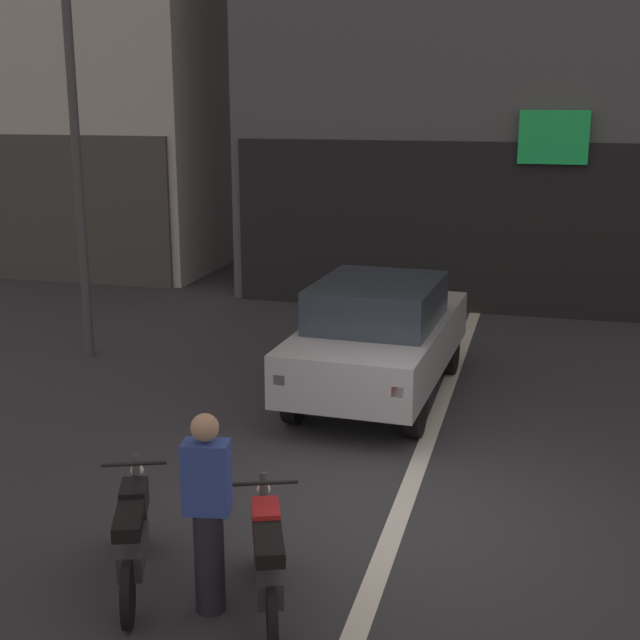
# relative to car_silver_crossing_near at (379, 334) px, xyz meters

# --- Properties ---
(ground_plane) EXTENTS (120.00, 120.00, 0.00)m
(ground_plane) POSITION_rel_car_silver_crossing_near_xyz_m (0.88, -3.38, -0.89)
(ground_plane) COLOR #333338
(lane_centre_line) EXTENTS (0.20, 18.00, 0.01)m
(lane_centre_line) POSITION_rel_car_silver_crossing_near_xyz_m (0.88, 2.62, -0.88)
(lane_centre_line) COLOR silver
(lane_centre_line) RESTS_ON ground
(car_silver_crossing_near) EXTENTS (1.95, 4.18, 1.64)m
(car_silver_crossing_near) POSITION_rel_car_silver_crossing_near_xyz_m (0.00, 0.00, 0.00)
(car_silver_crossing_near) COLOR black
(car_silver_crossing_near) RESTS_ON ground
(street_lamp) EXTENTS (0.36, 0.36, 7.11)m
(street_lamp) POSITION_rel_car_silver_crossing_near_xyz_m (-4.81, 0.77, 3.42)
(street_lamp) COLOR #47474C
(street_lamp) RESTS_ON ground
(motorcycle_black_row_leftmost) EXTENTS (0.72, 1.58, 0.98)m
(motorcycle_black_row_leftmost) POSITION_rel_car_silver_crossing_near_xyz_m (-1.06, -5.20, -0.43)
(motorcycle_black_row_leftmost) COLOR black
(motorcycle_black_row_leftmost) RESTS_ON ground
(motorcycle_red_row_left_mid) EXTENTS (0.72, 1.58, 0.98)m
(motorcycle_red_row_left_mid) POSITION_rel_car_silver_crossing_near_xyz_m (0.13, -5.27, -0.43)
(motorcycle_red_row_left_mid) COLOR black
(motorcycle_red_row_left_mid) RESTS_ON ground
(person_by_motorcycles) EXTENTS (0.39, 0.28, 1.67)m
(person_by_motorcycles) POSITION_rel_car_silver_crossing_near_xyz_m (-0.32, -5.38, -0.03)
(person_by_motorcycles) COLOR #23232D
(person_by_motorcycles) RESTS_ON ground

